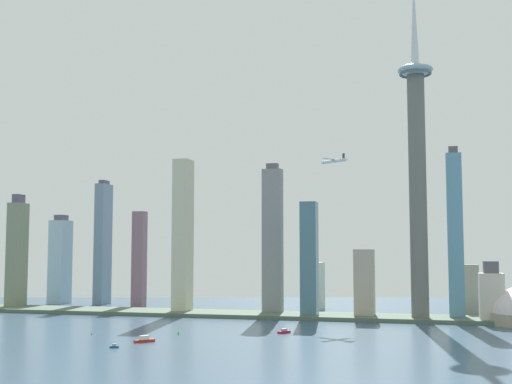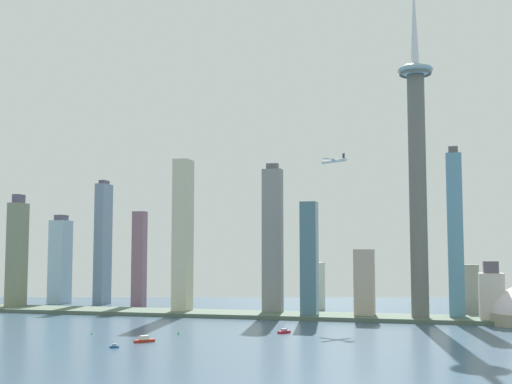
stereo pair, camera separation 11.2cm
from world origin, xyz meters
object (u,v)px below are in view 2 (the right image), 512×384
(skyscraper_2, at_px, (273,241))
(skyscraper_13, at_px, (364,284))
(boat_1, at_px, (114,346))
(skyscraper_1, at_px, (315,286))
(airplane, at_px, (333,161))
(skyscraper_0, at_px, (103,243))
(skyscraper_11, at_px, (309,260))
(skyscraper_10, at_px, (139,259))
(boat_0, at_px, (284,332))
(skyscraper_12, at_px, (469,290))
(channel_buoy_1, at_px, (92,334))
(skyscraper_5, at_px, (455,235))
(observation_tower, at_px, (417,160))
(skyscraper_6, at_px, (60,261))
(skyscraper_8, at_px, (17,254))
(boat_2, at_px, (144,340))
(channel_buoy_0, at_px, (178,333))
(skyscraper_7, at_px, (492,296))
(skyscraper_4, at_px, (183,236))

(skyscraper_2, relative_size, skyscraper_13, 2.33)
(skyscraper_2, xyz_separation_m, boat_1, (-52.24, -264.66, -78.86))
(skyscraper_1, relative_size, airplane, 1.81)
(skyscraper_0, relative_size, skyscraper_11, 1.36)
(skyscraper_0, xyz_separation_m, skyscraper_10, (65.07, -28.80, -20.22))
(skyscraper_0, xyz_separation_m, boat_0, (295.95, -242.07, -77.64))
(skyscraper_10, relative_size, skyscraper_12, 2.18)
(airplane, bearing_deg, skyscraper_0, 15.49)
(skyscraper_1, distance_m, airplane, 170.70)
(skyscraper_1, height_order, boat_0, skyscraper_1)
(channel_buoy_1, bearing_deg, skyscraper_12, 39.87)
(skyscraper_2, height_order, skyscraper_10, skyscraper_2)
(boat_0, bearing_deg, skyscraper_0, -96.42)
(airplane, bearing_deg, skyscraper_2, 27.15)
(skyscraper_5, bearing_deg, skyscraper_13, -176.20)
(observation_tower, distance_m, skyscraper_1, 214.24)
(skyscraper_6, distance_m, airplane, 403.16)
(skyscraper_1, distance_m, skyscraper_8, 358.38)
(skyscraper_11, distance_m, boat_2, 231.09)
(skyscraper_5, bearing_deg, skyscraper_0, 167.51)
(observation_tower, xyz_separation_m, skyscraper_2, (-154.37, 25.03, -79.34))
(observation_tower, bearing_deg, skyscraper_8, 177.21)
(boat_1, bearing_deg, skyscraper_11, 49.12)
(skyscraper_5, distance_m, skyscraper_12, 86.88)
(skyscraper_10, height_order, skyscraper_13, skyscraper_10)
(skyscraper_0, height_order, airplane, airplane)
(channel_buoy_1, distance_m, airplane, 307.00)
(skyscraper_10, bearing_deg, observation_tower, -14.40)
(skyscraper_1, distance_m, skyscraper_6, 340.97)
(observation_tower, bearing_deg, channel_buoy_0, -140.67)
(observation_tower, relative_size, channel_buoy_1, 203.36)
(skyscraper_8, xyz_separation_m, boat_0, (360.08, -149.04, -63.58))
(skyscraper_11, xyz_separation_m, boat_0, (1.12, -124.62, -58.08))
(skyscraper_12, xyz_separation_m, channel_buoy_1, (-309.11, -258.17, -26.21))
(skyscraper_7, xyz_separation_m, skyscraper_10, (-405.54, 87.28, 32.77))
(skyscraper_8, bearing_deg, boat_0, -22.49)
(skyscraper_2, bearing_deg, channel_buoy_1, -117.50)
(skyscraper_2, bearing_deg, skyscraper_1, 71.34)
(skyscraper_10, relative_size, boat_0, 9.93)
(skyscraper_8, distance_m, airplane, 394.32)
(skyscraper_4, bearing_deg, skyscraper_2, 6.81)
(skyscraper_1, relative_size, skyscraper_8, 0.40)
(skyscraper_13, relative_size, channel_buoy_0, 26.43)
(skyscraper_11, bearing_deg, channel_buoy_0, -117.74)
(skyscraper_4, xyz_separation_m, skyscraper_13, (198.20, -0.63, -49.71))
(skyscraper_1, bearing_deg, skyscraper_5, -31.18)
(skyscraper_5, height_order, skyscraper_11, skyscraper_5)
(skyscraper_6, distance_m, channel_buoy_1, 357.50)
(skyscraper_8, height_order, skyscraper_12, skyscraper_8)
(skyscraper_7, bearing_deg, skyscraper_8, 177.53)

